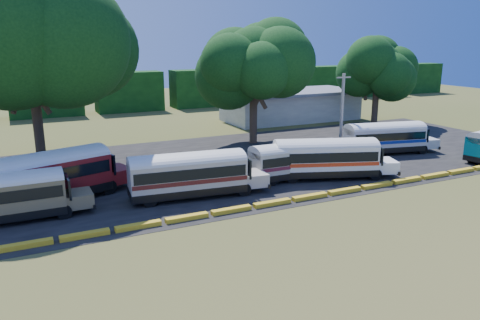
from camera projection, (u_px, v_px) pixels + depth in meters
name	position (u px, v px, depth m)	size (l,w,h in m)	color
ground	(299.00, 207.00, 30.92)	(160.00, 160.00, 0.00)	#384717
asphalt_strip	(235.00, 163.00, 41.79)	(64.00, 24.00, 0.02)	black
curb	(291.00, 200.00, 31.75)	(53.70, 0.45, 0.30)	orange
terminal_building	(291.00, 105.00, 64.17)	(19.00, 9.00, 4.00)	beige
treeline_backdrop	(129.00, 92.00, 71.97)	(130.00, 4.00, 6.00)	black
bus_beige	(1.00, 195.00, 27.79)	(9.27, 2.36, 3.05)	black
bus_red	(45.00, 174.00, 31.07)	(11.08, 5.81, 3.55)	black
bus_cream_west	(191.00, 172.00, 32.32)	(10.00, 3.48, 3.22)	black
bus_cream_east	(297.00, 158.00, 36.88)	(9.00, 2.35, 2.95)	black
bus_white_red	(328.00, 156.00, 36.82)	(10.03, 5.58, 3.22)	black
bus_white_blue	(386.00, 136.00, 44.88)	(9.62, 4.20, 3.07)	black
tree_west	(28.00, 37.00, 37.03)	(13.84, 13.84, 16.05)	#392D1C
tree_center	(254.00, 61.00, 47.97)	(9.29, 9.29, 12.09)	#392D1C
tree_east	(378.00, 67.00, 59.17)	(8.03, 8.03, 10.40)	#392D1C
utility_pole	(342.00, 112.00, 45.10)	(1.60, 0.30, 7.64)	gray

